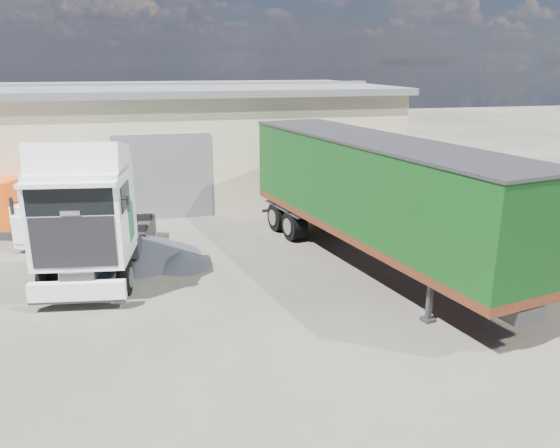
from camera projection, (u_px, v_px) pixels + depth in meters
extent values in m
plane|color=#27241F|center=(259.00, 314.00, 14.47)|extent=(120.00, 120.00, 0.00)
cube|color=beige|center=(76.00, 144.00, 27.28)|extent=(30.00, 12.00, 5.00)
cube|color=slate|center=(71.00, 89.00, 26.53)|extent=(30.60, 12.60, 0.30)
cube|color=slate|center=(163.00, 177.00, 22.79)|extent=(4.00, 0.08, 3.60)
cube|color=slate|center=(70.00, 85.00, 26.47)|extent=(30.60, 0.40, 0.15)
cube|color=brown|center=(504.00, 194.00, 22.33)|extent=(0.35, 26.00, 2.50)
cylinder|color=black|center=(86.00, 279.00, 15.43)|extent=(2.57, 1.39, 1.05)
cylinder|color=black|center=(110.00, 241.00, 18.74)|extent=(2.62, 1.39, 1.05)
cylinder|color=black|center=(118.00, 229.00, 20.07)|extent=(2.62, 1.39, 1.05)
cube|color=#2D2D30|center=(103.00, 240.00, 17.60)|extent=(1.81, 6.61, 0.30)
cube|color=white|center=(77.00, 292.00, 14.52)|extent=(2.54, 0.60, 0.55)
cube|color=white|center=(83.00, 217.00, 15.27)|extent=(2.78, 2.61, 2.43)
cube|color=black|center=(74.00, 242.00, 14.28)|extent=(2.17, 0.37, 1.39)
cube|color=black|center=(69.00, 202.00, 13.99)|extent=(2.22, 0.37, 0.74)
cube|color=white|center=(79.00, 160.00, 15.01)|extent=(2.71, 2.25, 1.22)
cube|color=#0C593A|center=(42.00, 223.00, 15.61)|extent=(0.12, 0.74, 1.09)
cube|color=#0C593A|center=(131.00, 221.00, 15.84)|extent=(0.12, 0.74, 1.09)
cylinder|color=#2D2D30|center=(110.00, 223.00, 18.77)|extent=(1.24, 1.24, 0.12)
cube|color=#2D2D30|center=(429.00, 301.00, 13.92)|extent=(0.37, 0.37, 1.14)
cube|color=#2D2D30|center=(485.00, 288.00, 14.68)|extent=(0.37, 0.37, 1.14)
cylinder|color=black|center=(311.00, 218.00, 21.38)|extent=(2.81, 1.60, 1.10)
cube|color=#2D2D30|center=(372.00, 239.00, 17.62)|extent=(3.26, 12.39, 0.36)
cube|color=#5C2C15|center=(373.00, 229.00, 17.52)|extent=(4.99, 12.73, 0.25)
cube|color=black|center=(375.00, 184.00, 17.10)|extent=(4.99, 12.73, 2.70)
cube|color=#2D2D30|center=(378.00, 140.00, 16.71)|extent=(5.06, 12.81, 0.08)
cylinder|color=black|center=(46.00, 242.00, 19.39)|extent=(1.78, 1.17, 0.58)
cylinder|color=black|center=(84.00, 220.00, 22.05)|extent=(1.78, 1.17, 0.58)
cube|color=white|center=(65.00, 214.00, 20.54)|extent=(3.06, 4.37, 1.49)
cube|color=white|center=(40.00, 228.00, 18.97)|extent=(1.80, 1.34, 0.97)
cube|color=black|center=(41.00, 213.00, 19.00)|extent=(1.45, 0.64, 0.53)
cone|color=black|center=(126.00, 243.00, 18.45)|extent=(5.43, 5.43, 1.05)
cone|color=black|center=(183.00, 258.00, 17.83)|extent=(2.04, 2.04, 0.53)
cone|color=black|center=(72.00, 244.00, 19.01)|extent=(2.49, 2.49, 0.63)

